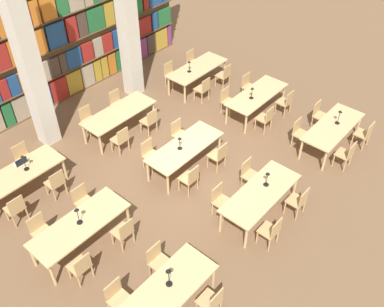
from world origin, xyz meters
name	(u,v)px	position (x,y,z in m)	size (l,w,h in m)	color
ground_plane	(185,167)	(0.00, 0.00, 0.00)	(40.00, 40.00, 0.00)	brown
bookshelf_bank	(49,21)	(0.01, 5.50, 2.72)	(10.56, 0.35, 5.50)	brown
pillar_left	(25,50)	(-1.76, 3.94, 3.00)	(0.50, 0.50, 6.00)	beige
pillar_center	(126,8)	(1.76, 3.94, 3.00)	(0.50, 0.50, 6.00)	beige
reading_table_0	(165,294)	(-3.51, -2.58, 0.67)	(2.33, 0.90, 0.75)	tan
chair_1	(118,298)	(-4.10, -1.85, 0.47)	(0.42, 0.40, 0.87)	tan
chair_2	(211,302)	(-2.95, -3.32, 0.47)	(0.42, 0.40, 0.87)	tan
chair_3	(158,261)	(-2.95, -1.85, 0.47)	(0.42, 0.40, 0.87)	tan
desk_lamp_0	(169,274)	(-3.33, -2.54, 1.09)	(0.14, 0.14, 0.50)	black
reading_table_1	(261,194)	(-0.05, -2.51, 0.67)	(2.33, 0.90, 0.75)	tan
chair_4	(271,231)	(-0.67, -3.24, 0.47)	(0.42, 0.40, 0.87)	tan
chair_5	(221,200)	(-0.67, -1.77, 0.47)	(0.42, 0.40, 0.87)	tan
chair_6	(298,201)	(0.55, -3.24, 0.47)	(0.42, 0.40, 0.87)	tan
chair_7	(249,174)	(0.55, -1.77, 0.47)	(0.42, 0.40, 0.87)	tan
desk_lamp_1	(267,176)	(0.24, -2.46, 1.04)	(0.14, 0.14, 0.43)	black
reading_table_2	(333,128)	(3.52, -2.61, 0.67)	(2.33, 0.90, 0.75)	tan
chair_8	(346,154)	(2.96, -3.34, 0.47)	(0.42, 0.40, 0.87)	tan
chair_9	(300,132)	(2.96, -1.88, 0.47)	(0.42, 0.40, 0.87)	tan
chair_10	(365,134)	(4.15, -3.34, 0.47)	(0.42, 0.40, 0.87)	tan
chair_11	(319,114)	(4.15, -1.88, 0.47)	(0.42, 0.40, 0.87)	tan
desk_lamp_2	(340,115)	(3.71, -2.63, 1.06)	(0.14, 0.14, 0.46)	black
reading_table_3	(80,226)	(-3.54, 0.03, 0.67)	(2.33, 0.90, 0.75)	tan
chair_12	(81,266)	(-4.13, -0.70, 0.47)	(0.42, 0.40, 0.87)	tan
chair_13	(41,231)	(-4.13, 0.76, 0.47)	(0.42, 0.40, 0.87)	tan
chair_14	(124,232)	(-2.91, -0.70, 0.47)	(0.42, 0.40, 0.87)	tan
chair_15	(83,201)	(-2.91, 0.76, 0.47)	(0.42, 0.40, 0.87)	tan
desk_lamp_3	(77,213)	(-3.51, 0.05, 1.07)	(0.14, 0.14, 0.49)	black
reading_table_4	(185,148)	(0.04, 0.03, 0.67)	(2.33, 0.90, 0.75)	tan
chair_16	(190,178)	(-0.59, -0.70, 0.47)	(0.42, 0.40, 0.87)	tan
chair_17	(150,154)	(-0.59, 0.77, 0.47)	(0.42, 0.40, 0.87)	tan
chair_18	(219,155)	(0.61, -0.70, 0.47)	(0.42, 0.40, 0.87)	tan
chair_19	(179,133)	(0.61, 0.77, 0.47)	(0.42, 0.40, 0.87)	tan
desk_lamp_4	(180,141)	(-0.13, 0.07, 1.02)	(0.14, 0.14, 0.40)	black
reading_table_5	(257,96)	(3.47, 0.01, 0.67)	(2.33, 0.90, 0.75)	tan
chair_20	(266,118)	(2.90, -0.73, 0.47)	(0.42, 0.40, 0.87)	tan
chair_21	(228,100)	(2.90, 0.74, 0.47)	(0.42, 0.40, 0.87)	tan
chair_22	(286,102)	(4.06, -0.73, 0.47)	(0.42, 0.40, 0.87)	tan
chair_23	(248,86)	(4.06, 0.74, 0.47)	(0.42, 0.40, 0.87)	tan
desk_lamp_5	(252,91)	(3.15, 0.01, 1.02)	(0.14, 0.14, 0.40)	black
reading_table_6	(18,175)	(-3.54, 2.54, 0.67)	(2.33, 0.90, 0.75)	tan
chair_24	(16,208)	(-4.13, 1.80, 0.47)	(0.42, 0.40, 0.87)	tan
chair_26	(56,182)	(-2.97, 1.80, 0.47)	(0.42, 0.40, 0.87)	tan
chair_27	(24,158)	(-2.97, 3.27, 0.47)	(0.42, 0.40, 0.87)	tan
desk_lamp_6	(23,160)	(-3.30, 2.49, 1.07)	(0.14, 0.14, 0.48)	black
laptop	(21,162)	(-3.28, 2.79, 0.79)	(0.32, 0.22, 0.21)	silver
reading_table_7	(119,114)	(-0.07, 2.59, 0.67)	(2.33, 0.90, 0.75)	tan
chair_28	(121,139)	(-0.69, 1.86, 0.47)	(0.42, 0.40, 0.87)	tan
chair_29	(88,119)	(-0.69, 3.33, 0.47)	(0.42, 0.40, 0.87)	tan
chair_30	(150,120)	(0.49, 1.86, 0.47)	(0.42, 0.40, 0.87)	tan
chair_31	(117,103)	(0.49, 3.33, 0.47)	(0.42, 0.40, 0.87)	tan
reading_table_8	(197,69)	(3.49, 2.51, 0.67)	(2.33, 0.90, 0.75)	tan
chair_32	(203,89)	(2.92, 1.78, 0.47)	(0.42, 0.40, 0.87)	tan
chair_33	(171,74)	(2.92, 3.25, 0.47)	(0.42, 0.40, 0.87)	tan
chair_34	(224,75)	(4.08, 1.78, 0.47)	(0.42, 0.40, 0.87)	tan
chair_35	(193,61)	(4.08, 3.25, 0.47)	(0.42, 0.40, 0.87)	tan
desk_lamp_7	(189,64)	(3.09, 2.54, 1.03)	(0.14, 0.14, 0.42)	black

